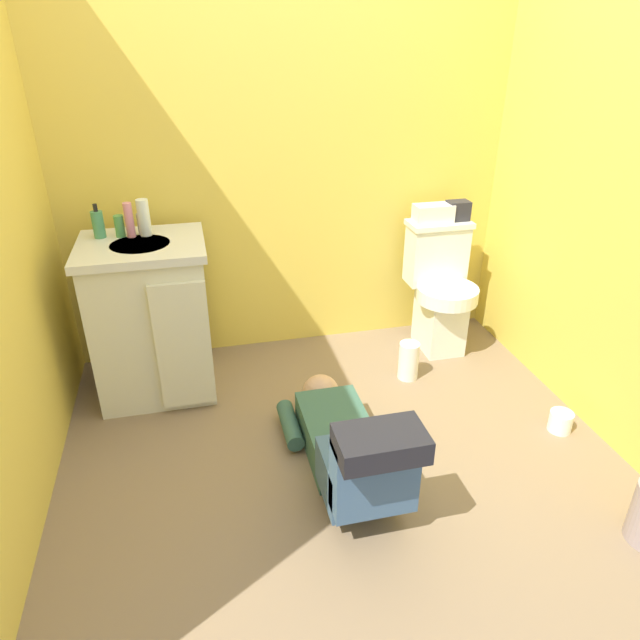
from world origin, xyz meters
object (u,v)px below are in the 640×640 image
paper_towel_roll (409,361)px  toilet_paper_roll (561,421)px  toilet (440,289)px  bottle_green (120,226)px  toiletry_bag (458,211)px  vanity_cabinet (152,318)px  faucet (140,224)px  bottle_pink (129,220)px  tissue_box (433,213)px  bottle_white (144,218)px  soap_dispenser (98,224)px  person_plumber (348,445)px

paper_towel_roll → toilet_paper_roll: (0.54, -0.61, -0.06)m
paper_towel_roll → toilet_paper_roll: 0.82m
toilet → toilet_paper_roll: size_ratio=6.82×
toilet_paper_roll → bottle_green: bearing=154.4°
toiletry_bag → vanity_cabinet: bearing=-173.7°
faucet → bottle_green: bottle_green is taller
toilet_paper_roll → vanity_cabinet: bearing=156.1°
toiletry_bag → bottle_pink: 1.78m
bottle_green → vanity_cabinet: bearing=-50.2°
vanity_cabinet → bottle_pink: 0.50m
toilet → tissue_box: size_ratio=3.41×
toilet → bottle_white: bottle_white is taller
bottle_white → bottle_pink: bearing=-172.6°
toiletry_bag → paper_towel_roll: bearing=-134.6°
bottle_pink → paper_towel_roll: bearing=-13.1°
soap_dispenser → paper_towel_roll: soap_dispenser is taller
vanity_cabinet → faucet: 0.47m
toilet_paper_roll → person_plumber: bearing=-175.9°
tissue_box → toilet: bearing=-63.6°
toilet → bottle_pink: 1.76m
bottle_green → toilet_paper_roll: (1.96, -0.94, -0.82)m
bottle_white → person_plumber: bearing=-53.2°
vanity_cabinet → paper_towel_roll: (1.33, -0.22, -0.31)m
vanity_cabinet → bottle_white: 0.50m
faucet → bottle_pink: bearing=-133.0°
paper_towel_roll → toiletry_bag: bearing=45.4°
bottle_white → toilet: bearing=-0.3°
soap_dispenser → bottle_pink: size_ratio=0.98×
toilet → bottle_green: bearing=179.5°
faucet → bottle_white: (0.03, -0.04, 0.04)m
vanity_cabinet → toilet: bearing=3.6°
person_plumber → bottle_pink: 1.49m
faucet → toilet_paper_roll: faucet is taller
person_plumber → bottle_white: bearing=126.8°
soap_dispenser → bottle_pink: 0.15m
person_plumber → soap_dispenser: size_ratio=6.42×
tissue_box → soap_dispenser: (-1.77, -0.07, 0.09)m
bottle_pink → paper_towel_roll: (1.37, -0.32, -0.80)m
person_plumber → tissue_box: bearing=53.9°
vanity_cabinet → toilet_paper_roll: 2.08m
toilet → bottle_white: (-1.60, 0.01, 0.54)m
person_plumber → bottle_white: (-0.76, 1.01, 0.73)m
faucet → bottle_green: 0.10m
faucet → tissue_box: bearing=1.7°
vanity_cabinet → toiletry_bag: toiletry_bag is taller
paper_towel_roll → toilet_paper_roll: bearing=-48.3°
tissue_box → soap_dispenser: soap_dispenser is taller
bottle_pink → bottle_white: bottle_white is taller
toilet → soap_dispenser: soap_dispenser is taller
toiletry_bag → bottle_green: 1.83m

